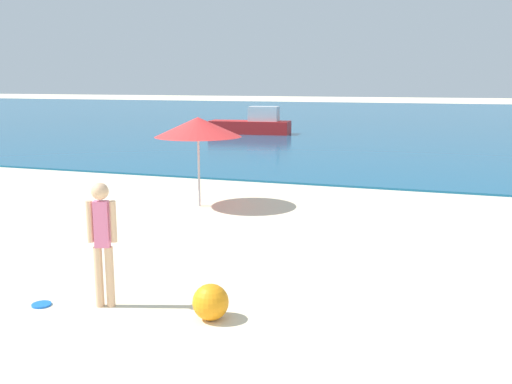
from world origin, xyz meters
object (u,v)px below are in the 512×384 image
object	(u,v)px
person_standing	(102,237)
beach_ball	(211,302)
frisbee	(41,305)
beach_umbrella	(198,127)
boat_near	(253,124)

from	to	relation	value
person_standing	beach_ball	xyz separation A→B (m)	(1.42, 0.05, -0.69)
frisbee	beach_umbrella	distance (m)	6.32
frisbee	beach_ball	size ratio (longest dim) A/B	0.56
boat_near	beach_umbrella	xyz separation A→B (m)	(4.53, -16.91, 1.24)
person_standing	frisbee	bearing A→B (deg)	-2.00
person_standing	beach_umbrella	distance (m)	6.01
boat_near	beach_ball	size ratio (longest dim) A/B	9.94
person_standing	beach_ball	size ratio (longest dim) A/B	3.64
boat_near	beach_ball	bearing A→B (deg)	101.92
beach_umbrella	person_standing	bearing A→B (deg)	-77.25
person_standing	frisbee	xyz separation A→B (m)	(-0.79, -0.24, -0.89)
boat_near	frisbee	bearing A→B (deg)	96.56
boat_near	beach_ball	distance (m)	23.79
frisbee	boat_near	bearing A→B (deg)	102.41
beach_umbrella	frisbee	bearing A→B (deg)	-85.06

